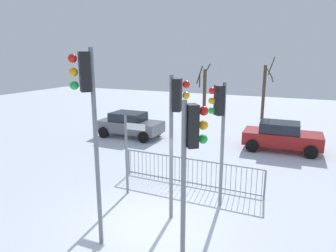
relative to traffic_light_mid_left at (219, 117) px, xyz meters
name	(u,v)px	position (x,y,z in m)	size (l,w,h in m)	color
ground_plane	(156,224)	(-1.30, -1.82, -2.95)	(60.00, 60.00, 0.00)	silver
traffic_light_mid_left	(219,117)	(0.00, 0.00, 0.00)	(0.48, 0.46, 4.02)	slate
traffic_light_foreground_left	(191,149)	(0.24, -3.22, -0.06)	(0.48, 0.45, 3.94)	slate
traffic_light_rear_right	(176,116)	(-0.90, -1.25, 0.19)	(0.56, 0.35, 4.28)	slate
traffic_light_mid_right	(88,106)	(-2.30, -3.30, 0.69)	(0.46, 0.47, 4.98)	slate
direction_sign_post	(128,151)	(-3.06, -0.34, -1.36)	(0.79, 0.09, 2.81)	slate
pedestrian_guard_railing	(190,172)	(-1.30, 1.15, -2.40)	(5.43, 0.15, 1.07)	slate
car_grey_near	(130,124)	(-7.00, 6.39, -2.18)	(3.82, 1.96, 1.47)	slate
car_red_far	(281,136)	(1.48, 7.17, -2.18)	(3.84, 2.00, 1.47)	maroon
bare_tree_left	(264,90)	(-0.38, 15.06, -0.76)	(0.79, 1.27, 4.67)	#473828
bare_tree_centre	(204,88)	(-5.77, 17.21, -1.00)	(1.08, 1.27, 4.06)	#473828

